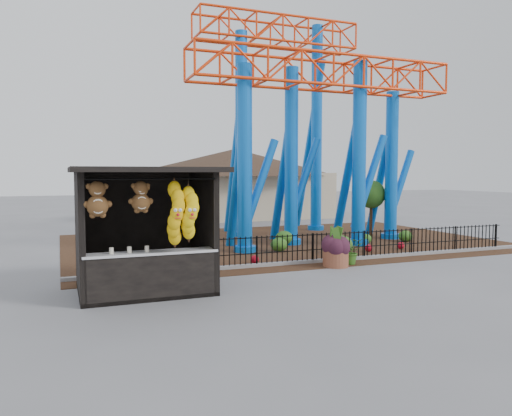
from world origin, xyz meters
name	(u,v)px	position (x,y,z in m)	size (l,w,h in m)	color
ground	(271,290)	(0.00, 0.00, 0.00)	(120.00, 120.00, 0.00)	slate
mulch_bed	(283,242)	(4.00, 8.00, 0.01)	(18.00, 12.00, 0.02)	#331E11
curb	(344,259)	(4.00, 3.00, 0.06)	(18.00, 0.18, 0.12)	gray
prize_booth	(145,232)	(-3.01, 0.90, 1.53)	(3.50, 3.40, 3.12)	black
picket_fence	(367,245)	(4.90, 3.00, 0.50)	(12.20, 0.06, 1.00)	black
roller_coaster	(305,94)	(5.12, 8.23, 6.44)	(11.00, 6.37, 10.82)	blue
terracotta_planter	(336,258)	(3.18, 2.19, 0.28)	(0.82, 0.82, 0.55)	brown
planter_foliage	(336,239)	(3.18, 2.19, 0.87)	(0.70, 0.70, 0.64)	#311321
potted_plant	(350,251)	(3.83, 2.37, 0.44)	(0.78, 0.68, 0.87)	#255A1A
landscaping	(329,242)	(4.87, 5.51, 0.29)	(8.46, 4.06, 0.67)	#2E5A1A
pavilion	(235,172)	(6.00, 20.00, 3.07)	(15.00, 15.00, 4.80)	#BFAD8C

